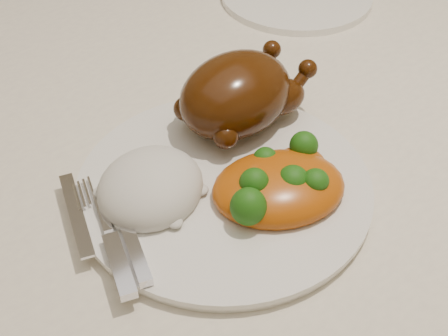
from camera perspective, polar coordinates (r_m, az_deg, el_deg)
dining_table at (r=0.83m, az=-1.36°, el=1.41°), size 1.60×0.90×0.76m
tablecloth at (r=0.78m, az=-1.45°, el=5.47°), size 1.73×1.03×0.18m
dinner_plate at (r=0.62m, az=-0.00°, el=-1.78°), size 0.33×0.33×0.01m
roast_chicken at (r=0.67m, az=1.34°, el=6.85°), size 0.17×0.11×0.09m
rice_mound at (r=0.60m, az=-6.73°, el=-1.80°), size 0.14×0.14×0.06m
mac_and_cheese at (r=0.60m, az=5.10°, el=-1.46°), size 0.16×0.14×0.05m
cutlery at (r=0.57m, az=-10.16°, el=-6.70°), size 0.06×0.17×0.01m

